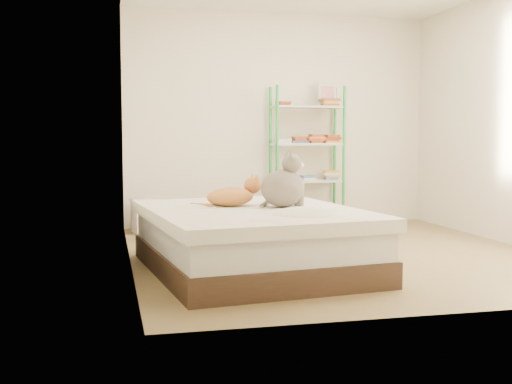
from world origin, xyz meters
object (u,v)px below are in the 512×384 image
object	(u,v)px
shelf_unit	(307,155)
white_bin	(147,215)
orange_cat	(230,194)
bed	(252,240)
cardboard_box	(283,219)
grey_cat	(283,180)

from	to	relation	value
shelf_unit	white_bin	world-z (taller)	shelf_unit
shelf_unit	orange_cat	bearing A→B (deg)	-121.69
shelf_unit	white_bin	xyz separation A→B (m)	(-1.96, -0.14, -0.67)
bed	orange_cat	size ratio (longest dim) A/B	4.38
cardboard_box	shelf_unit	bearing A→B (deg)	51.59
bed	white_bin	bearing A→B (deg)	100.01
shelf_unit	white_bin	distance (m)	2.07
bed	shelf_unit	distance (m)	2.82
bed	shelf_unit	world-z (taller)	shelf_unit
bed	white_bin	xyz separation A→B (m)	(-0.71, 2.32, -0.06)
bed	grey_cat	size ratio (longest dim) A/B	4.89
cardboard_box	bed	bearing A→B (deg)	-110.50
grey_cat	bed	bearing A→B (deg)	97.32
orange_cat	grey_cat	bearing A→B (deg)	-36.43
bed	cardboard_box	world-z (taller)	bed
orange_cat	shelf_unit	world-z (taller)	shelf_unit
shelf_unit	bed	bearing A→B (deg)	-116.92
orange_cat	white_bin	distance (m)	2.23
grey_cat	white_bin	xyz separation A→B (m)	(-0.98, 2.27, -0.54)
orange_cat	cardboard_box	distance (m)	2.01
orange_cat	cardboard_box	world-z (taller)	orange_cat
white_bin	shelf_unit	bearing A→B (deg)	4.06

